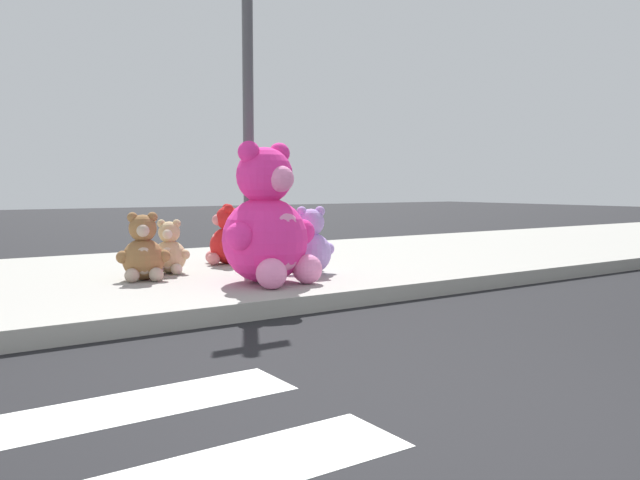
{
  "coord_description": "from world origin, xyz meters",
  "views": [
    {
      "loc": [
        -2.06,
        -1.4,
        1.06
      ],
      "look_at": [
        1.33,
        3.6,
        0.55
      ],
      "focal_mm": 35.96,
      "sensor_mm": 36.0,
      "label": 1
    }
  ],
  "objects_px": {
    "plush_lavender": "(310,247)",
    "plush_brown": "(143,253)",
    "plush_red": "(226,240)",
    "plush_tan": "(169,252)",
    "plush_pink_large": "(268,227)",
    "sign_pole": "(248,107)",
    "plush_white": "(266,249)"
  },
  "relations": [
    {
      "from": "plush_white",
      "to": "plush_brown",
      "type": "height_order",
      "value": "plush_brown"
    },
    {
      "from": "plush_lavender",
      "to": "plush_white",
      "type": "distance_m",
      "value": 0.73
    },
    {
      "from": "plush_lavender",
      "to": "sign_pole",
      "type": "bearing_deg",
      "value": 157.11
    },
    {
      "from": "plush_pink_large",
      "to": "plush_red",
      "type": "height_order",
      "value": "plush_pink_large"
    },
    {
      "from": "plush_white",
      "to": "plush_brown",
      "type": "xyz_separation_m",
      "value": [
        -1.47,
        -0.21,
        0.06
      ]
    },
    {
      "from": "plush_red",
      "to": "sign_pole",
      "type": "bearing_deg",
      "value": -102.4
    },
    {
      "from": "plush_lavender",
      "to": "plush_brown",
      "type": "height_order",
      "value": "plush_lavender"
    },
    {
      "from": "plush_white",
      "to": "plush_tan",
      "type": "bearing_deg",
      "value": 174.06
    },
    {
      "from": "plush_white",
      "to": "plush_pink_large",
      "type": "bearing_deg",
      "value": -118.26
    },
    {
      "from": "plush_lavender",
      "to": "plush_white",
      "type": "height_order",
      "value": "plush_lavender"
    },
    {
      "from": "plush_brown",
      "to": "plush_lavender",
      "type": "bearing_deg",
      "value": -17.41
    },
    {
      "from": "plush_pink_large",
      "to": "plush_tan",
      "type": "distance_m",
      "value": 1.31
    },
    {
      "from": "plush_brown",
      "to": "plush_red",
      "type": "bearing_deg",
      "value": 30.67
    },
    {
      "from": "plush_pink_large",
      "to": "plush_lavender",
      "type": "distance_m",
      "value": 0.82
    },
    {
      "from": "plush_white",
      "to": "plush_lavender",
      "type": "bearing_deg",
      "value": -79.37
    },
    {
      "from": "plush_lavender",
      "to": "plush_brown",
      "type": "xyz_separation_m",
      "value": [
        -1.6,
        0.5,
        -0.02
      ]
    },
    {
      "from": "plush_pink_large",
      "to": "plush_lavender",
      "type": "relative_size",
      "value": 1.88
    },
    {
      "from": "sign_pole",
      "to": "plush_lavender",
      "type": "height_order",
      "value": "sign_pole"
    },
    {
      "from": "plush_pink_large",
      "to": "plush_red",
      "type": "distance_m",
      "value": 1.63
    },
    {
      "from": "plush_pink_large",
      "to": "plush_lavender",
      "type": "height_order",
      "value": "plush_pink_large"
    },
    {
      "from": "plush_red",
      "to": "plush_tan",
      "type": "distance_m",
      "value": 0.95
    },
    {
      "from": "sign_pole",
      "to": "plush_brown",
      "type": "relative_size",
      "value": 4.85
    },
    {
      "from": "sign_pole",
      "to": "plush_lavender",
      "type": "distance_m",
      "value": 1.55
    },
    {
      "from": "plush_pink_large",
      "to": "plush_brown",
      "type": "xyz_separation_m",
      "value": [
        -0.9,
        0.84,
        -0.26
      ]
    },
    {
      "from": "sign_pole",
      "to": "plush_tan",
      "type": "bearing_deg",
      "value": 137.73
    },
    {
      "from": "sign_pole",
      "to": "plush_pink_large",
      "type": "relative_size",
      "value": 2.42
    },
    {
      "from": "plush_pink_large",
      "to": "plush_lavender",
      "type": "xyz_separation_m",
      "value": [
        0.7,
        0.34,
        -0.25
      ]
    },
    {
      "from": "plush_pink_large",
      "to": "plush_tan",
      "type": "xyz_separation_m",
      "value": [
        -0.52,
        1.17,
        -0.3
      ]
    },
    {
      "from": "plush_pink_large",
      "to": "plush_white",
      "type": "distance_m",
      "value": 1.24
    },
    {
      "from": "plush_tan",
      "to": "plush_white",
      "type": "bearing_deg",
      "value": -5.94
    },
    {
      "from": "sign_pole",
      "to": "plush_lavender",
      "type": "relative_size",
      "value": 4.56
    },
    {
      "from": "plush_pink_large",
      "to": "plush_brown",
      "type": "bearing_deg",
      "value": 136.92
    }
  ]
}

